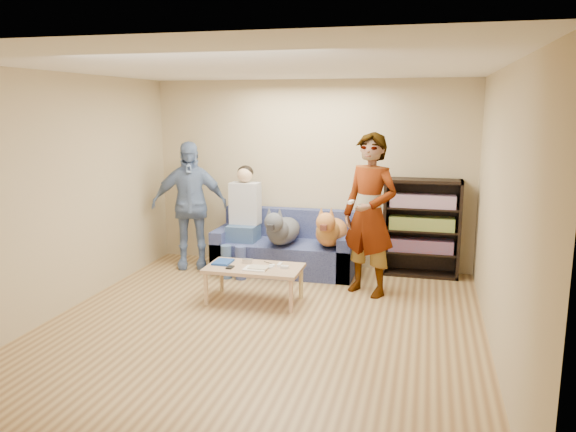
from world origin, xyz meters
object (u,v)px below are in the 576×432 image
(person_seated, at_px, (243,215))
(dog_tan, at_px, (331,231))
(person_standing_left, at_px, (189,205))
(dog_gray, at_px, (282,230))
(coffee_table, at_px, (254,270))
(person_standing_right, at_px, (370,215))
(camera_silver, at_px, (247,261))
(bookshelf, at_px, (422,226))
(notebook_blue, at_px, (223,262))
(sofa, at_px, (286,251))

(person_seated, distance_m, dog_tan, 1.23)
(person_standing_left, height_order, dog_gray, person_standing_left)
(person_standing_left, xyz_separation_m, coffee_table, (1.30, -1.16, -0.51))
(person_standing_right, bearing_deg, camera_silver, -132.17)
(person_standing_right, xyz_separation_m, camera_silver, (-1.37, -0.49, -0.53))
(person_standing_right, bearing_deg, person_standing_left, -164.12)
(person_standing_left, distance_m, bookshelf, 3.18)
(person_standing_left, bearing_deg, dog_gray, -23.48)
(dog_gray, xyz_separation_m, bookshelf, (1.79, 0.49, 0.05))
(person_seated, relative_size, bookshelf, 1.13)
(notebook_blue, height_order, sofa, sofa)
(person_standing_right, bearing_deg, coffee_table, -125.84)
(dog_gray, bearing_deg, sofa, 91.13)
(dog_gray, distance_m, bookshelf, 1.86)
(person_standing_right, relative_size, camera_silver, 17.66)
(notebook_blue, bearing_deg, person_standing_left, 129.04)
(person_standing_right, distance_m, person_seated, 1.88)
(dog_tan, bearing_deg, sofa, 165.22)
(dog_gray, bearing_deg, person_standing_left, 175.64)
(person_standing_left, xyz_separation_m, dog_tan, (2.00, -0.02, -0.25))
(sofa, relative_size, bookshelf, 1.46)
(notebook_blue, xyz_separation_m, dog_tan, (1.09, 1.09, 0.20))
(sofa, xyz_separation_m, dog_tan, (0.64, -0.17, 0.35))
(person_standing_right, bearing_deg, person_seated, -169.83)
(coffee_table, bearing_deg, person_seated, 113.97)
(notebook_blue, height_order, dog_gray, dog_gray)
(dog_gray, distance_m, coffee_table, 1.09)
(person_standing_right, distance_m, camera_silver, 1.55)
(person_seated, bearing_deg, coffee_table, -66.03)
(notebook_blue, distance_m, person_seated, 1.19)
(person_standing_left, height_order, dog_tan, person_standing_left)
(person_standing_right, height_order, dog_tan, person_standing_right)
(notebook_blue, relative_size, sofa, 0.14)
(sofa, height_order, bookshelf, bookshelf)
(dog_gray, bearing_deg, person_seated, 167.75)
(person_standing_right, xyz_separation_m, person_standing_left, (-2.55, 0.55, -0.09))
(sofa, distance_m, person_seated, 0.77)
(notebook_blue, relative_size, coffee_table, 0.24)
(person_seated, height_order, dog_tan, person_seated)
(sofa, bearing_deg, person_seated, -167.62)
(notebook_blue, bearing_deg, camera_silver, 14.04)
(camera_silver, height_order, person_seated, person_seated)
(person_standing_right, distance_m, notebook_blue, 1.83)
(camera_silver, distance_m, person_seated, 1.19)
(sofa, xyz_separation_m, person_seated, (-0.58, -0.13, 0.49))
(person_standing_right, distance_m, coffee_table, 1.52)
(person_standing_left, xyz_separation_m, notebook_blue, (0.90, -1.11, -0.45))
(person_standing_left, xyz_separation_m, person_seated, (0.78, 0.02, -0.11))
(person_standing_right, xyz_separation_m, dog_tan, (-0.56, 0.53, -0.34))
(person_standing_right, xyz_separation_m, person_seated, (-1.78, 0.57, -0.20))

